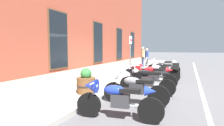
# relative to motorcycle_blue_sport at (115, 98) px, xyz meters

# --- Properties ---
(ground_plane) EXTENTS (140.00, 140.00, 0.00)m
(ground_plane) POSITION_rel_motorcycle_blue_sport_xyz_m (4.04, 1.08, -0.54)
(ground_plane) COLOR #4C4C4F
(sidewalk) EXTENTS (31.19, 2.55, 0.13)m
(sidewalk) POSITION_rel_motorcycle_blue_sport_xyz_m (4.04, 2.35, -0.48)
(sidewalk) COLOR gray
(sidewalk) RESTS_ON ground_plane
(lane_stripe) EXTENTS (31.19, 0.12, 0.01)m
(lane_stripe) POSITION_rel_motorcycle_blue_sport_xyz_m (4.04, -2.12, -0.54)
(lane_stripe) COLOR silver
(lane_stripe) RESTS_ON ground_plane
(brick_pub_facade) EXTENTS (25.19, 7.49, 8.54)m
(brick_pub_facade) POSITION_rel_motorcycle_blue_sport_xyz_m (4.04, 7.32, 3.72)
(brick_pub_facade) COLOR brown
(brick_pub_facade) RESTS_ON ground_plane
(motorcycle_blue_sport) EXTENTS (0.63, 2.16, 0.99)m
(motorcycle_blue_sport) POSITION_rel_motorcycle_blue_sport_xyz_m (0.00, 0.00, 0.00)
(motorcycle_blue_sport) COLOR black
(motorcycle_blue_sport) RESTS_ON ground_plane
(motorcycle_grey_naked) EXTENTS (0.62, 2.08, 0.92)m
(motorcycle_grey_naked) POSITION_rel_motorcycle_blue_sport_xyz_m (1.33, -0.10, -0.07)
(motorcycle_grey_naked) COLOR black
(motorcycle_grey_naked) RESTS_ON ground_plane
(motorcycle_black_sport) EXTENTS (0.62, 2.15, 1.05)m
(motorcycle_black_sport) POSITION_rel_motorcycle_blue_sport_xyz_m (2.72, -0.07, 0.03)
(motorcycle_black_sport) COLOR black
(motorcycle_black_sport) RESTS_ON ground_plane
(motorcycle_red_sport) EXTENTS (0.62, 2.15, 1.05)m
(motorcycle_red_sport) POSITION_rel_motorcycle_blue_sport_xyz_m (3.98, -0.06, 0.03)
(motorcycle_red_sport) COLOR black
(motorcycle_red_sport) RESTS_ON ground_plane
(motorcycle_silver_touring) EXTENTS (0.64, 2.16, 1.29)m
(motorcycle_silver_touring) POSITION_rel_motorcycle_blue_sport_xyz_m (5.39, -0.28, -0.00)
(motorcycle_silver_touring) COLOR black
(motorcycle_silver_touring) RESTS_ON ground_plane
(motorcycle_black_naked) EXTENTS (0.62, 2.01, 0.93)m
(motorcycle_black_naked) POSITION_rel_motorcycle_blue_sport_xyz_m (6.72, -0.17, -0.07)
(motorcycle_black_naked) COLOR black
(motorcycle_black_naked) RESTS_ON ground_plane
(motorcycle_white_sport) EXTENTS (0.62, 2.17, 1.07)m
(motorcycle_white_sport) POSITION_rel_motorcycle_blue_sport_xyz_m (8.24, 0.03, 0.04)
(motorcycle_white_sport) COLOR black
(motorcycle_white_sport) RESTS_ON ground_plane
(pedestrian_tan_coat) EXTENTS (0.59, 0.44, 1.73)m
(pedestrian_tan_coat) POSITION_rel_motorcycle_blue_sport_xyz_m (10.90, 2.00, 0.57)
(pedestrian_tan_coat) COLOR #2D3351
(pedestrian_tan_coat) RESTS_ON sidewalk
(pedestrian_blue_top) EXTENTS (0.50, 0.39, 1.59)m
(pedestrian_blue_top) POSITION_rel_motorcycle_blue_sport_xyz_m (11.77, 1.85, 0.48)
(pedestrian_blue_top) COLOR black
(pedestrian_blue_top) RESTS_ON sidewalk
(parking_sign) EXTENTS (0.36, 0.07, 2.32)m
(parking_sign) POSITION_rel_motorcycle_blue_sport_xyz_m (5.68, 1.43, 1.10)
(parking_sign) COLOR #4C4C51
(parking_sign) RESTS_ON sidewalk
(barrel_planter) EXTENTS (0.70, 0.70, 0.90)m
(barrel_planter) POSITION_rel_motorcycle_blue_sport_xyz_m (1.47, 1.74, -0.05)
(barrel_planter) COLOR brown
(barrel_planter) RESTS_ON sidewalk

